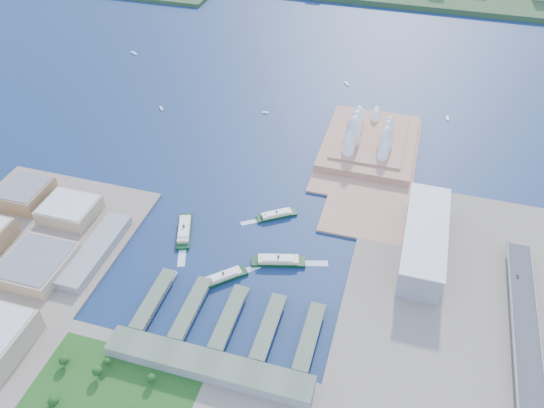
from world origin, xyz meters
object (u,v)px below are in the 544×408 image
(opera_house, at_px, (372,128))
(ferry_a, at_px, (184,229))
(ferry_c, at_px, (223,276))
(ferry_d, at_px, (278,259))
(toaster_building, at_px, (424,240))
(ferry_b, at_px, (277,214))
(car_c, at_px, (518,277))

(opera_house, relative_size, ferry_a, 2.93)
(ferry_a, xyz_separation_m, ferry_c, (71.66, -57.13, -0.66))
(ferry_d, bearing_deg, toaster_building, -83.07)
(ferry_a, bearing_deg, toaster_building, -9.91)
(toaster_building, distance_m, ferry_a, 282.28)
(opera_house, height_order, ferry_b, opera_house)
(toaster_building, relative_size, ferry_b, 3.08)
(ferry_a, relative_size, car_c, 12.33)
(opera_house, xyz_separation_m, ferry_a, (-188.14, -245.85, -26.20))
(ferry_d, bearing_deg, opera_house, -28.96)
(ferry_b, bearing_deg, ferry_d, -16.45)
(toaster_building, bearing_deg, ferry_c, -153.49)
(ferry_a, xyz_separation_m, ferry_d, (123.06, -16.70, 0.00))
(ferry_c, height_order, ferry_d, ferry_d)
(opera_house, height_order, car_c, opera_house)
(opera_house, bearing_deg, ferry_a, -127.42)
(ferry_b, xyz_separation_m, car_c, (279.63, -37.38, 10.81))
(ferry_b, bearing_deg, toaster_building, 52.05)
(ferry_d, bearing_deg, ferry_b, 2.21)
(car_c, bearing_deg, ferry_a, -176.72)
(toaster_building, relative_size, car_c, 31.15)
(toaster_building, xyz_separation_m, car_c, (101.00, -24.12, -4.93))
(toaster_building, bearing_deg, ferry_d, -158.03)
(ferry_b, distance_m, ferry_c, 119.52)
(ferry_b, bearing_deg, ferry_c, -47.18)
(ferry_a, distance_m, ferry_d, 124.19)
(opera_house, relative_size, ferry_b, 3.57)
(ferry_a, relative_size, ferry_c, 1.13)
(toaster_building, bearing_deg, car_c, -13.43)
(opera_house, height_order, ferry_d, opera_house)
(ferry_a, xyz_separation_m, ferry_b, (99.51, 59.11, -1.04))
(ferry_c, relative_size, ferry_d, 0.89)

